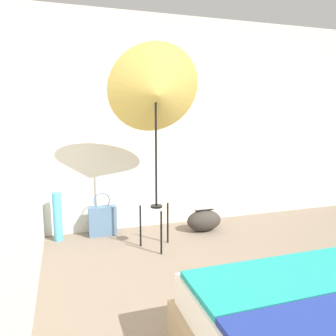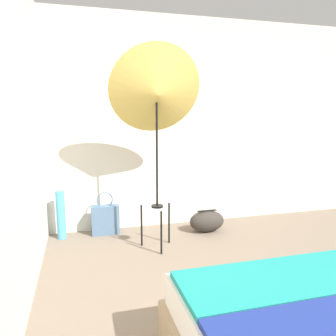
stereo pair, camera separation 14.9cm
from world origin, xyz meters
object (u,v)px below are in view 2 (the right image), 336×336
photo_umbrella (157,93)px  paper_roll (61,215)px  duffel_bag (207,221)px  tote_bag (105,219)px

photo_umbrella → paper_roll: 1.77m
photo_umbrella → duffel_bag: size_ratio=4.84×
duffel_bag → photo_umbrella: bearing=-155.8°
tote_bag → duffel_bag: (1.21, -0.23, -0.05)m
duffel_bag → tote_bag: bearing=169.2°
paper_roll → photo_umbrella: bearing=-27.9°
photo_umbrella → paper_roll: photo_umbrella is taller
tote_bag → duffel_bag: size_ratio=1.19×
duffel_bag → paper_roll: size_ratio=0.77×
paper_roll → tote_bag: bearing=1.1°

